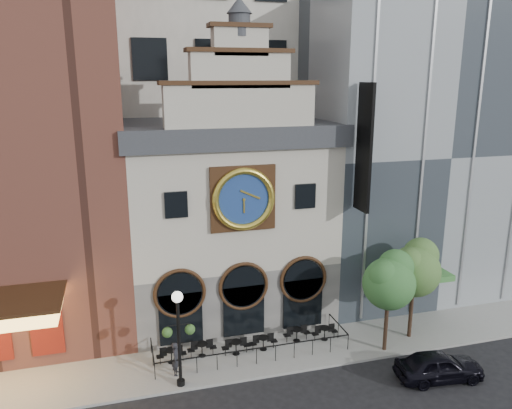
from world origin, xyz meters
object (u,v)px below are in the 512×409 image
object	(u,v)px
car_right	(439,366)
tree_right	(415,267)
bistro_0	(171,355)
bistro_2	(236,346)
lamppost	(179,328)
bistro_5	(325,332)
bistro_1	(202,348)
tree_left	(390,279)
bistro_4	(297,334)
bistro_3	(263,342)
pedestrian	(176,358)

from	to	relation	value
car_right	tree_right	xyz separation A→B (m)	(0.90, 4.05, 3.71)
bistro_0	tree_right	xyz separation A→B (m)	(13.80, -0.90, 3.85)
bistro_2	lamppost	bearing A→B (deg)	-148.40
bistro_5	tree_right	bearing A→B (deg)	-10.47
tree_right	lamppost	bearing A→B (deg)	-174.83
bistro_1	tree_left	bearing A→B (deg)	-11.40
bistro_4	car_right	bearing A→B (deg)	-42.65
car_right	tree_right	world-z (taller)	tree_right
car_right	lamppost	distance (m)	13.24
bistro_5	bistro_4	bearing A→B (deg)	169.87
bistro_0	lamppost	size ratio (longest dim) A/B	0.32
tree_left	car_right	bearing A→B (deg)	-68.13
bistro_3	lamppost	world-z (taller)	lamppost
bistro_5	lamppost	distance (m)	9.23
bistro_4	bistro_5	size ratio (longest dim) A/B	1.00
bistro_0	bistro_3	world-z (taller)	same
lamppost	tree_right	size ratio (longest dim) A/B	0.85
bistro_1	lamppost	xyz separation A→B (m)	(-1.46, -2.32, 2.62)
tree_right	bistro_3	bearing A→B (deg)	174.57
bistro_0	pedestrian	distance (m)	1.21
bistro_1	bistro_4	world-z (taller)	same
car_right	tree_left	world-z (taller)	tree_left
bistro_2	lamppost	xyz separation A→B (m)	(-3.29, -2.02, 2.62)
bistro_4	bistro_2	bearing A→B (deg)	-173.59
bistro_1	bistro_2	xyz separation A→B (m)	(1.83, -0.29, 0.00)
bistro_1	tree_left	distance (m)	10.84
bistro_5	tree_left	bearing A→B (deg)	-32.95
bistro_1	lamppost	size ratio (longest dim) A/B	0.32
lamppost	tree_left	world-z (taller)	tree_left
bistro_4	lamppost	distance (m)	7.85
bistro_2	tree_right	xyz separation A→B (m)	(10.30, -0.80, 3.85)
tree_left	pedestrian	bearing A→B (deg)	176.54
tree_right	bistro_2	bearing A→B (deg)	175.58
car_right	pedestrian	world-z (taller)	pedestrian
bistro_1	bistro_5	xyz separation A→B (m)	(7.13, -0.16, 0.00)
bistro_5	tree_left	size ratio (longest dim) A/B	0.28
bistro_0	bistro_5	size ratio (longest dim) A/B	1.00
tree_right	bistro_1	bearing A→B (deg)	174.88
bistro_3	tree_right	distance (m)	9.58
lamppost	bistro_1	bearing A→B (deg)	57.82
car_right	tree_left	bearing A→B (deg)	28.35
tree_left	bistro_5	bearing A→B (deg)	147.05
bistro_5	car_right	distance (m)	6.45
car_right	lamppost	bearing A→B (deg)	83.95
bistro_4	bistro_1	bearing A→B (deg)	-178.71
bistro_3	bistro_4	distance (m)	2.16
car_right	lamppost	xyz separation A→B (m)	(-12.69, 2.82, 2.48)
bistro_1	pedestrian	size ratio (longest dim) A/B	0.89
bistro_3	bistro_2	bearing A→B (deg)	-178.77
bistro_3	pedestrian	distance (m)	5.07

